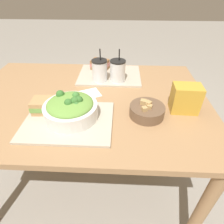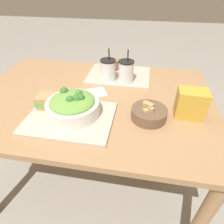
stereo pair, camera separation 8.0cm
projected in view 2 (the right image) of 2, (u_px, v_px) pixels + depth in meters
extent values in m
plane|color=gray|center=(97.00, 176.00, 1.47)|extent=(12.00, 12.00, 0.00)
cube|color=#A37A51|center=(91.00, 98.00, 1.04)|extent=(1.32, 0.91, 0.03)
cylinder|color=#A37A51|center=(200.00, 223.00, 0.87)|extent=(0.06, 0.06, 0.71)
cylinder|color=#A37A51|center=(40.00, 103.00, 1.66)|extent=(0.06, 0.06, 0.71)
cylinder|color=#A37A51|center=(180.00, 118.00, 1.49)|extent=(0.06, 0.06, 0.71)
cube|color=#BCB29E|center=(70.00, 118.00, 0.87)|extent=(0.40, 0.30, 0.01)
cube|color=#BCB29E|center=(119.00, 75.00, 1.22)|extent=(0.40, 0.30, 0.01)
cylinder|color=white|center=(73.00, 108.00, 0.86)|extent=(0.24, 0.24, 0.07)
ellipsoid|color=#6B9E42|center=(72.00, 101.00, 0.84)|extent=(0.20, 0.20, 0.05)
sphere|color=#38702D|center=(70.00, 100.00, 0.81)|extent=(0.04, 0.04, 0.04)
sphere|color=#427F38|center=(79.00, 93.00, 0.86)|extent=(0.03, 0.03, 0.03)
sphere|color=#38702D|center=(77.00, 98.00, 0.82)|extent=(0.04, 0.04, 0.04)
sphere|color=#427F38|center=(78.00, 102.00, 0.81)|extent=(0.03, 0.03, 0.03)
sphere|color=#38702D|center=(64.00, 91.00, 0.87)|extent=(0.04, 0.04, 0.04)
sphere|color=#38702D|center=(81.00, 98.00, 0.82)|extent=(0.04, 0.04, 0.04)
cube|color=beige|center=(72.00, 97.00, 0.85)|extent=(0.03, 0.05, 0.01)
cube|color=beige|center=(78.00, 99.00, 0.84)|extent=(0.05, 0.04, 0.01)
cube|color=beige|center=(78.00, 99.00, 0.84)|extent=(0.04, 0.05, 0.01)
cylinder|color=brown|center=(149.00, 114.00, 0.86)|extent=(0.16, 0.16, 0.05)
cylinder|color=brown|center=(149.00, 110.00, 0.85)|extent=(0.15, 0.15, 0.01)
cube|color=tan|center=(146.00, 112.00, 0.81)|extent=(0.03, 0.03, 0.02)
cube|color=tan|center=(150.00, 107.00, 0.84)|extent=(0.04, 0.04, 0.03)
cube|color=tan|center=(150.00, 108.00, 0.84)|extent=(0.02, 0.02, 0.02)
cube|color=tan|center=(151.00, 110.00, 0.83)|extent=(0.03, 0.03, 0.02)
cube|color=tan|center=(146.00, 105.00, 0.85)|extent=(0.03, 0.03, 0.03)
cube|color=tan|center=(51.00, 105.00, 0.92)|extent=(0.12, 0.09, 0.02)
cube|color=#6B9E47|center=(50.00, 101.00, 0.91)|extent=(0.13, 0.10, 0.02)
cube|color=tan|center=(49.00, 97.00, 0.90)|extent=(0.12, 0.09, 0.02)
cylinder|color=tan|center=(69.00, 97.00, 0.94)|extent=(0.17, 0.12, 0.06)
cylinder|color=beige|center=(84.00, 95.00, 0.96)|extent=(0.03, 0.06, 0.06)
cube|color=olive|center=(110.00, 67.00, 1.29)|extent=(0.13, 0.11, 0.02)
cube|color=#C1706B|center=(110.00, 64.00, 1.28)|extent=(0.13, 0.11, 0.02)
cube|color=olive|center=(110.00, 61.00, 1.26)|extent=(0.13, 0.11, 0.02)
cylinder|color=silver|center=(108.00, 71.00, 1.12)|extent=(0.09, 0.09, 0.12)
cylinder|color=black|center=(108.00, 72.00, 1.13)|extent=(0.08, 0.08, 0.10)
cylinder|color=black|center=(108.00, 60.00, 1.09)|extent=(0.09, 0.09, 0.01)
cylinder|color=black|center=(109.00, 55.00, 1.07)|extent=(0.01, 0.02, 0.08)
cylinder|color=silver|center=(126.00, 72.00, 1.11)|extent=(0.09, 0.09, 0.12)
cylinder|color=#701E47|center=(126.00, 73.00, 1.11)|extent=(0.08, 0.08, 0.10)
cylinder|color=black|center=(126.00, 62.00, 1.07)|extent=(0.09, 0.09, 0.01)
cylinder|color=black|center=(128.00, 56.00, 1.05)|extent=(0.01, 0.02, 0.08)
cube|color=gold|center=(191.00, 104.00, 0.85)|extent=(0.13, 0.09, 0.14)
cube|color=white|center=(93.00, 93.00, 1.05)|extent=(0.18, 0.16, 0.00)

